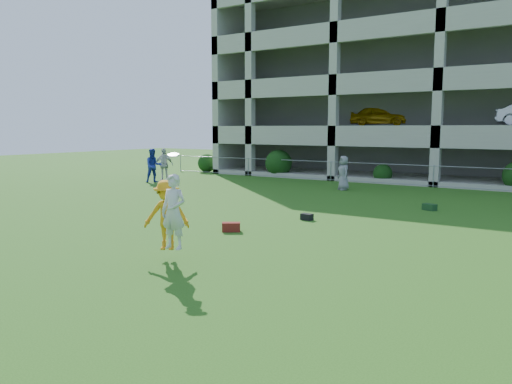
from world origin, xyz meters
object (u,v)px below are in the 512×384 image
Objects in this scene: bystander_a at (153,166)px; bystander_c at (344,173)px; parking_garage at (470,85)px; bystander_b at (164,165)px; frisbee_contest at (168,214)px.

bystander_c is (10.69, 2.80, -0.11)m from bystander_a.
parking_garage reaches higher than bystander_c.
bystander_b is 10.93m from bystander_c.
frisbee_contest is 0.08× the size of parking_garage.
frisbee_contest reaches higher than bystander_c.
bystander_b is 0.07× the size of parking_garage.
bystander_c is 13.89m from parking_garage.
bystander_c is 0.74× the size of frisbee_contest.
bystander_c is at bearing 98.08° from frisbee_contest.
bystander_a is 0.84× the size of frisbee_contest.
bystander_a is 0.07× the size of parking_garage.
bystander_a reaches higher than bystander_c.
parking_garage is at bearing 87.07° from frisbee_contest.
bystander_a is 11.05m from bystander_c.
bystander_a is at bearing 135.96° from frisbee_contest.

